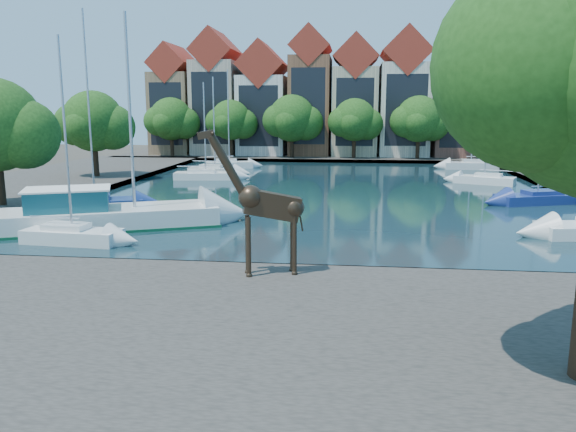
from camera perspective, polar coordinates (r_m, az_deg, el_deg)
name	(u,v)px	position (r m, az deg, el deg)	size (l,w,h in m)	color
ground	(303,276)	(23.12, 1.57, -6.07)	(160.00, 160.00, 0.00)	#38332B
water_basin	(329,191)	(46.56, 4.18, 2.58)	(38.00, 50.00, 0.08)	black
near_quay	(282,338)	(16.49, -0.62, -12.30)	(50.00, 14.00, 0.50)	#45413B
far_quay	(339,156)	(78.33, 5.21, 6.08)	(60.00, 16.00, 0.50)	#45413B
left_quay	(44,184)	(53.72, -23.56, 3.03)	(14.00, 52.00, 0.50)	#45413B
townhouse_west_end	(176,104)	(81.91, -11.32, 11.11)	(5.44, 9.18, 14.93)	#856849
townhouse_west_mid	(218,97)	(80.30, -7.17, 11.86)	(5.94, 9.18, 16.79)	#BAA78F
townhouse_west_inner	(264,104)	(79.01, -2.48, 11.31)	(6.43, 9.18, 15.15)	silver
townhouse_center	(311,96)	(78.26, 2.32, 12.06)	(5.44, 9.18, 16.93)	brown
townhouse_east_inner	(355,101)	(78.03, 6.81, 11.53)	(5.94, 9.18, 15.79)	#C1B08A
townhouse_east_mid	(404,98)	(78.31, 11.67, 11.66)	(6.43, 9.18, 16.65)	beige
townhouse_east_end	(453,106)	(79.11, 16.42, 10.71)	(5.44, 9.18, 14.43)	brown
far_tree_far_west	(172,120)	(76.35, -11.73, 9.49)	(7.28, 5.60, 7.68)	#332114
far_tree_west	(231,121)	(74.25, -5.78, 9.54)	(6.76, 5.20, 7.36)	#332114
far_tree_mid_west	(293,120)	(72.96, 0.47, 9.74)	(7.80, 6.00, 8.00)	#332114
far_tree_mid_east	(355,121)	(72.55, 6.84, 9.53)	(7.02, 5.40, 7.52)	#332114
far_tree_east	(420,121)	(73.00, 13.23, 9.42)	(7.54, 5.80, 7.84)	#332114
far_tree_far_east	(485,122)	(74.33, 19.42, 8.99)	(6.76, 5.20, 7.36)	#332114
side_tree_left_far	(94,123)	(55.42, -19.08, 8.89)	(7.28, 5.60, 7.88)	#332114
giraffe_statue	(264,205)	(21.01, -2.44, 1.16)	(3.78, 1.45, 5.49)	#312418
motorsailer	(101,212)	(33.28, -18.43, 0.35)	(12.46, 7.98, 11.78)	silver
sailboat_left_a	(72,232)	(30.14, -21.06, -1.53)	(5.03, 2.11, 10.08)	silver
sailboat_left_b	(95,202)	(39.24, -19.03, 1.40)	(6.54, 4.31, 12.78)	navy
sailboat_left_c	(206,174)	(54.19, -8.34, 4.25)	(6.08, 2.72, 9.05)	silver
sailboat_left_d	(215,169)	(57.67, -7.42, 4.74)	(5.57, 2.72, 9.73)	silver
sailboat_left_e	(229,163)	(64.12, -5.99, 5.39)	(5.58, 3.13, 10.88)	silver
sailboat_right_b	(537,196)	(43.60, 24.01, 1.87)	(6.20, 3.89, 12.16)	navy
sailboat_right_c	(485,178)	(53.31, 19.34, 3.68)	(5.43, 3.73, 10.19)	white
sailboat_right_d	(471,164)	(66.00, 18.08, 5.06)	(5.72, 2.03, 9.30)	silver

